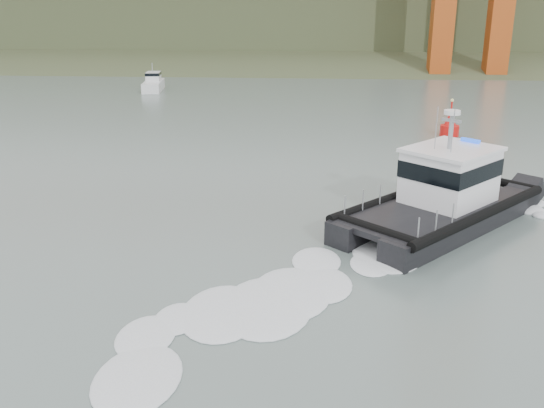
% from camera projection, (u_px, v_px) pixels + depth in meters
% --- Properties ---
extents(ground, '(400.00, 400.00, 0.00)m').
position_uv_depth(ground, '(294.00, 358.00, 19.31)').
color(ground, '#566660').
rests_on(ground, ground).
extents(headlands, '(500.00, 105.36, 27.12)m').
position_uv_depth(headlands, '(317.00, 16.00, 135.50)').
color(headlands, '#314024').
rests_on(headlands, ground).
extents(patrol_boat, '(11.68, 12.15, 6.01)m').
position_uv_depth(patrol_boat, '(444.00, 196.00, 30.28)').
color(patrol_boat, black).
rests_on(patrol_boat, ground).
extents(motorboat, '(2.90, 6.51, 3.46)m').
position_uv_depth(motorboat, '(153.00, 83.00, 75.17)').
color(motorboat, silver).
rests_on(motorboat, ground).
extents(nav_buoy, '(1.56, 1.56, 3.25)m').
position_uv_depth(nav_buoy, '(450.00, 125.00, 50.26)').
color(nav_buoy, red).
rests_on(nav_buoy, ground).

